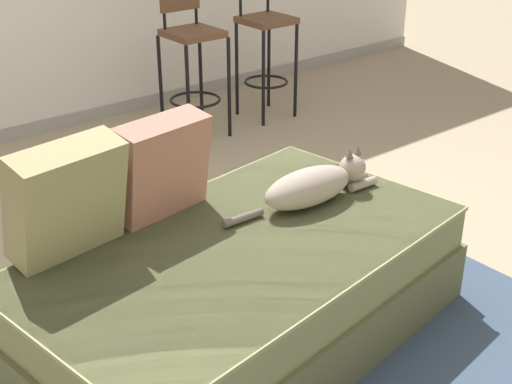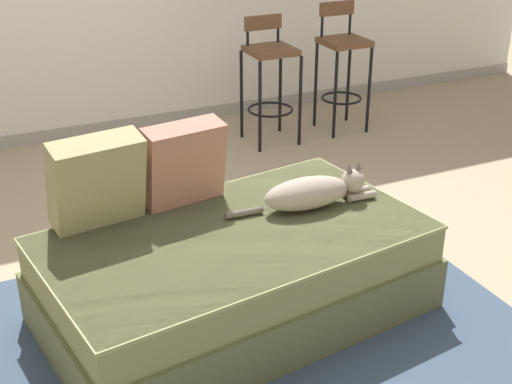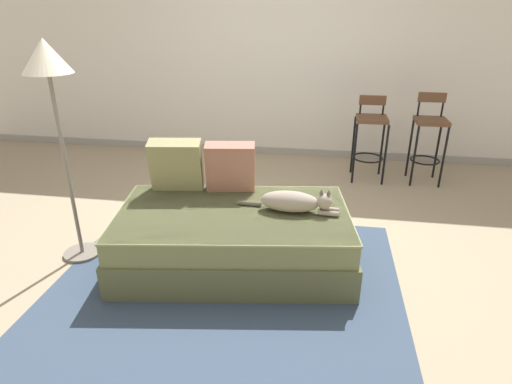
{
  "view_description": "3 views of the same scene",
  "coord_description": "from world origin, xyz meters",
  "px_view_note": "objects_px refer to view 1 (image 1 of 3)",
  "views": [
    {
      "loc": [
        -1.38,
        -2.19,
        1.73
      ],
      "look_at": [
        0.15,
        -0.3,
        0.55
      ],
      "focal_mm": 50.0,
      "sensor_mm": 36.0,
      "label": 1
    },
    {
      "loc": [
        -1.07,
        -2.92,
        1.92
      ],
      "look_at": [
        0.15,
        -0.3,
        0.55
      ],
      "focal_mm": 50.0,
      "sensor_mm": 36.0,
      "label": 2
    },
    {
      "loc": [
        0.59,
        -3.08,
        1.79
      ],
      "look_at": [
        0.15,
        -0.3,
        0.55
      ],
      "focal_mm": 30.0,
      "sensor_mm": 36.0,
      "label": 3
    }
  ],
  "objects_px": {
    "throw_pillow_middle": "(161,167)",
    "bar_stool_by_doorway": "(265,38)",
    "cat": "(314,185)",
    "bar_stool_near_window": "(192,56)",
    "couch": "(242,291)",
    "throw_pillow_corner": "(66,200)"
  },
  "relations": [
    {
      "from": "couch",
      "to": "bar_stool_by_doorway",
      "type": "height_order",
      "value": "bar_stool_by_doorway"
    },
    {
      "from": "couch",
      "to": "bar_stool_near_window",
      "type": "bearing_deg",
      "value": 60.11
    },
    {
      "from": "throw_pillow_corner",
      "to": "cat",
      "type": "bearing_deg",
      "value": -14.38
    },
    {
      "from": "couch",
      "to": "bar_stool_by_doorway",
      "type": "relative_size",
      "value": 1.9
    },
    {
      "from": "throw_pillow_corner",
      "to": "throw_pillow_middle",
      "type": "xyz_separation_m",
      "value": [
        0.42,
        0.06,
        -0.01
      ]
    },
    {
      "from": "cat",
      "to": "throw_pillow_corner",
      "type": "bearing_deg",
      "value": 165.62
    },
    {
      "from": "throw_pillow_middle",
      "to": "bar_stool_by_doorway",
      "type": "relative_size",
      "value": 0.43
    },
    {
      "from": "couch",
      "to": "bar_stool_by_doorway",
      "type": "distance_m",
      "value": 2.6
    },
    {
      "from": "couch",
      "to": "bar_stool_by_doorway",
      "type": "bearing_deg",
      "value": 48.44
    },
    {
      "from": "throw_pillow_middle",
      "to": "cat",
      "type": "height_order",
      "value": "throw_pillow_middle"
    },
    {
      "from": "cat",
      "to": "bar_stool_near_window",
      "type": "xyz_separation_m",
      "value": [
        0.68,
        1.85,
        0.03
      ]
    },
    {
      "from": "couch",
      "to": "throw_pillow_middle",
      "type": "distance_m",
      "value": 0.56
    },
    {
      "from": "throw_pillow_corner",
      "to": "bar_stool_by_doorway",
      "type": "distance_m",
      "value": 2.75
    },
    {
      "from": "throw_pillow_corner",
      "to": "bar_stool_by_doorway",
      "type": "xyz_separation_m",
      "value": [
        2.22,
        1.61,
        -0.09
      ]
    },
    {
      "from": "throw_pillow_corner",
      "to": "bar_stool_near_window",
      "type": "xyz_separation_m",
      "value": [
        1.62,
        1.61,
        -0.11
      ]
    },
    {
      "from": "bar_stool_near_window",
      "to": "bar_stool_by_doorway",
      "type": "xyz_separation_m",
      "value": [
        0.6,
        0.0,
        0.02
      ]
    },
    {
      "from": "throw_pillow_middle",
      "to": "bar_stool_by_doorway",
      "type": "height_order",
      "value": "bar_stool_by_doorway"
    },
    {
      "from": "couch",
      "to": "throw_pillow_corner",
      "type": "xyz_separation_m",
      "value": [
        -0.51,
        0.32,
        0.42
      ]
    },
    {
      "from": "throw_pillow_corner",
      "to": "cat",
      "type": "distance_m",
      "value": 0.98
    },
    {
      "from": "bar_stool_by_doorway",
      "to": "bar_stool_near_window",
      "type": "bearing_deg",
      "value": -179.9
    },
    {
      "from": "throw_pillow_middle",
      "to": "bar_stool_by_doorway",
      "type": "xyz_separation_m",
      "value": [
        1.81,
        1.55,
        -0.08
      ]
    },
    {
      "from": "cat",
      "to": "bar_stool_near_window",
      "type": "bearing_deg",
      "value": 69.87
    }
  ]
}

